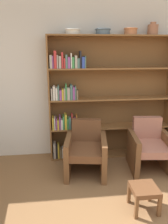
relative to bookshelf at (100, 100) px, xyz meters
name	(u,v)px	position (x,y,z in m)	size (l,w,h in m)	color
wall_back	(111,81)	(0.24, 0.17, 0.30)	(12.00, 0.06, 2.75)	silver
bookshelf	(100,100)	(0.00, 0.00, 0.00)	(2.22, 0.30, 2.18)	brown
bowl_brass	(73,31)	(-0.48, -0.02, 1.15)	(0.26, 0.26, 0.08)	silver
bowl_stoneware	(103,31)	(0.02, -0.02, 1.15)	(0.26, 0.26, 0.09)	slate
bowl_copper	(131,31)	(0.49, -0.02, 1.16)	(0.23, 0.23, 0.11)	#C67547
vase_tall	(153,29)	(0.87, -0.02, 1.19)	(0.18, 0.18, 0.20)	#A36647
armchair_leather	(86,150)	(-0.32, -0.58, -0.69)	(0.73, 0.77, 0.83)	brown
armchair_cushioned	(149,147)	(0.75, -0.58, -0.69)	(0.71, 0.74, 0.83)	brown
footstool	(144,191)	(0.29, -1.55, -0.82)	(0.32, 0.32, 0.32)	brown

